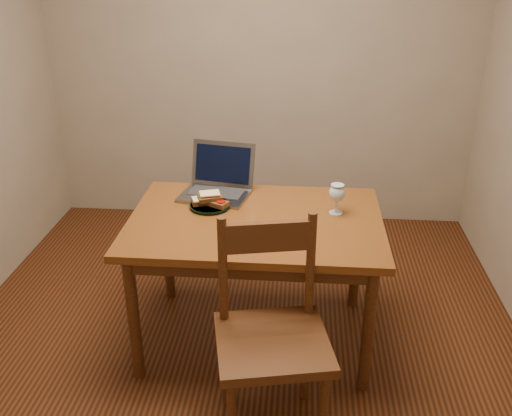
# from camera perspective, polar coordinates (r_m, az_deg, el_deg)

# --- Properties ---
(floor) EXTENTS (3.20, 3.20, 0.02)m
(floor) POSITION_cam_1_polar(r_m,az_deg,el_deg) (3.33, -1.80, -12.62)
(floor) COLOR black
(floor) RESTS_ON ground
(back_wall) EXTENTS (3.20, 0.02, 2.60)m
(back_wall) POSITION_cam_1_polar(r_m,az_deg,el_deg) (4.31, 0.45, 15.24)
(back_wall) COLOR gray
(back_wall) RESTS_ON floor
(front_wall) EXTENTS (3.20, 0.02, 2.60)m
(front_wall) POSITION_cam_1_polar(r_m,az_deg,el_deg) (1.29, -10.74, -9.47)
(front_wall) COLOR gray
(front_wall) RESTS_ON floor
(table) EXTENTS (1.30, 0.90, 0.74)m
(table) POSITION_cam_1_polar(r_m,az_deg,el_deg) (2.96, -0.05, -2.54)
(table) COLOR #4F240D
(table) RESTS_ON floor
(chair) EXTENTS (0.55, 0.54, 0.51)m
(chair) POSITION_cam_1_polar(r_m,az_deg,el_deg) (2.46, 1.58, -11.81)
(chair) COLOR #39180C
(chair) RESTS_ON floor
(plate) EXTENTS (0.22, 0.22, 0.02)m
(plate) POSITION_cam_1_polar(r_m,az_deg,el_deg) (3.05, -4.63, 0.20)
(plate) COLOR black
(plate) RESTS_ON table
(sandwich_cheese) EXTENTS (0.14, 0.11, 0.04)m
(sandwich_cheese) POSITION_cam_1_polar(r_m,az_deg,el_deg) (3.06, -5.29, 0.78)
(sandwich_cheese) COLOR #381E0C
(sandwich_cheese) RESTS_ON plate
(sandwich_tomato) EXTENTS (0.13, 0.12, 0.04)m
(sandwich_tomato) POSITION_cam_1_polar(r_m,az_deg,el_deg) (3.03, -3.91, 0.56)
(sandwich_tomato) COLOR #381E0C
(sandwich_tomato) RESTS_ON plate
(sandwich_top) EXTENTS (0.14, 0.11, 0.04)m
(sandwich_top) POSITION_cam_1_polar(r_m,az_deg,el_deg) (3.04, -4.65, 1.15)
(sandwich_top) COLOR #381E0C
(sandwich_top) RESTS_ON plate
(milk_glass) EXTENTS (0.09, 0.09, 0.16)m
(milk_glass) POSITION_cam_1_polar(r_m,az_deg,el_deg) (2.98, 8.07, 0.90)
(milk_glass) COLOR white
(milk_glass) RESTS_ON table
(laptop) EXTENTS (0.42, 0.40, 0.27)m
(laptop) POSITION_cam_1_polar(r_m,az_deg,el_deg) (3.22, -3.79, 2.76)
(laptop) COLOR slate
(laptop) RESTS_ON table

